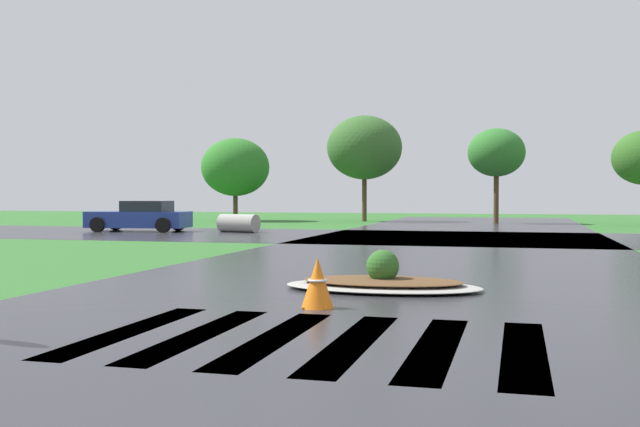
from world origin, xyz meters
TOP-DOWN VIEW (x-y plane):
  - asphalt_roadway at (0.00, 10.00)m, footprint 10.89×80.00m
  - asphalt_cross_road at (0.00, 24.93)m, footprint 90.00×9.80m
  - crosswalk_stripes at (0.00, 4.89)m, footprint 4.95×3.43m
  - median_island at (-0.03, 9.39)m, footprint 3.36×1.83m
  - car_dark_suv at (-13.76, 26.22)m, footprint 4.50×2.34m
  - drainage_pipe_stack at (-9.32, 26.56)m, footprint 1.88×1.15m
  - traffic_cone at (-0.56, 7.14)m, footprint 0.46×0.46m
  - background_treeline at (0.26, 39.42)m, footprint 42.30×6.27m

SIDE VIEW (x-z plane):
  - asphalt_roadway at x=0.00m, z-range 0.00..0.01m
  - asphalt_cross_road at x=0.00m, z-range 0.00..0.01m
  - crosswalk_stripes at x=0.00m, z-range 0.00..0.01m
  - median_island at x=-0.03m, z-range -0.21..0.47m
  - traffic_cone at x=-0.56m, z-range -0.01..0.72m
  - drainage_pipe_stack at x=-9.32m, z-range 0.00..0.77m
  - car_dark_suv at x=-13.76m, z-range -0.05..1.29m
  - background_treeline at x=0.26m, z-range 0.63..6.94m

